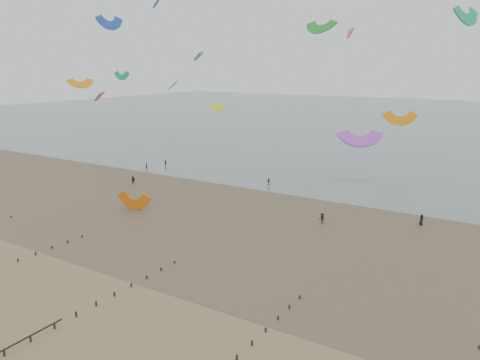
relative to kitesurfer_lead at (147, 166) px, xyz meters
The scene contains 6 objects.
ground 64.94m from the kitesurfer_lead, 53.76° to the right, with size 500.00×500.00×0.00m, color brown.
sea_and_shore 38.74m from the kitesurfer_lead, 27.64° to the right, with size 500.00×665.00×0.03m.
kitesurfer_lead is the anchor object (origin of this frame).
kitesurfers 54.25m from the kitesurfer_lead, ahead, with size 112.90×23.05×1.82m.
grounded_kite 33.06m from the kitesurfer_lead, 50.93° to the right, with size 5.86×3.07×4.47m, color orange, non-canonical shape.
kites_airborne 50.39m from the kitesurfer_lead, 50.07° to the left, with size 228.67×128.36×34.04m.
Camera 1 is at (41.43, -31.81, 25.35)m, focal length 35.00 mm.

